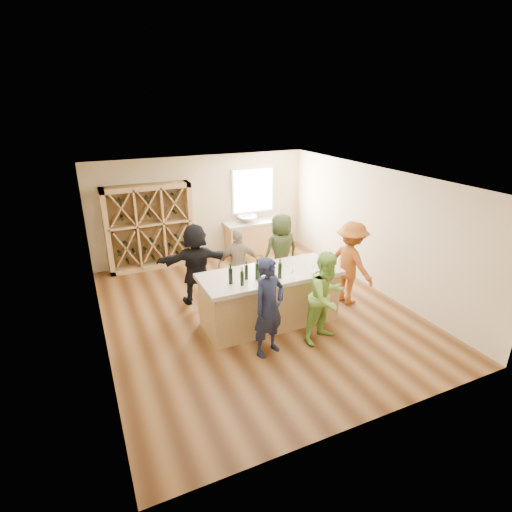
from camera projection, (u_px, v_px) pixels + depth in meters
name	position (u px, v px, depth m)	size (l,w,h in m)	color
floor	(256.00, 312.00, 8.47)	(6.00, 7.00, 0.10)	brown
ceiling	(256.00, 175.00, 7.40)	(6.00, 7.00, 0.10)	white
wall_back	(202.00, 207.00, 10.94)	(6.00, 0.10, 2.80)	#C9B692
wall_front	(375.00, 340.00, 4.94)	(6.00, 0.10, 2.80)	#C9B692
wall_left	(92.00, 275.00, 6.76)	(0.10, 7.00, 2.80)	#C9B692
wall_right	(377.00, 229.00, 9.12)	(0.10, 7.00, 2.80)	#C9B692
window_frame	(253.00, 190.00, 11.32)	(1.30, 0.06, 1.30)	white
window_pane	(253.00, 191.00, 11.29)	(1.18, 0.01, 1.18)	white
wine_rack	(150.00, 227.00, 10.23)	(2.20, 0.45, 2.20)	tan
back_counter_base	(254.00, 238.00, 11.54)	(1.60, 0.58, 0.86)	tan
back_counter_top	(254.00, 222.00, 11.37)	(1.70, 0.62, 0.06)	#B8AA97
sink	(247.00, 219.00, 11.25)	(0.54, 0.54, 0.19)	silver
faucet	(245.00, 215.00, 11.38)	(0.02, 0.02, 0.30)	silver
tasting_counter_base	(270.00, 299.00, 7.85)	(2.60, 1.00, 1.00)	tan
tasting_counter_top	(270.00, 274.00, 7.65)	(2.72, 1.12, 0.08)	#B8AA97
wine_bottle_a	(231.00, 276.00, 7.12)	(0.08, 0.08, 0.31)	black
wine_bottle_b	(242.00, 278.00, 7.06)	(0.07, 0.07, 0.27)	black
wine_bottle_c	(246.00, 272.00, 7.30)	(0.07, 0.07, 0.28)	black
wine_bottle_d	(257.00, 271.00, 7.29)	(0.08, 0.08, 0.32)	black
wine_bottle_e	(260.00, 269.00, 7.38)	(0.08, 0.08, 0.31)	black
wine_glass_a	(265.00, 279.00, 7.11)	(0.08, 0.08, 0.20)	white
wine_glass_b	(294.00, 275.00, 7.29)	(0.07, 0.07, 0.19)	white
wine_glass_c	(313.00, 270.00, 7.52)	(0.07, 0.07, 0.18)	white
wine_glass_d	(293.00, 268.00, 7.61)	(0.07, 0.07, 0.18)	white
tasting_menu_a	(262.00, 285.00, 7.12)	(0.22, 0.30, 0.00)	white
tasting_menu_b	(293.00, 277.00, 7.42)	(0.22, 0.31, 0.00)	white
tasting_menu_c	(317.00, 272.00, 7.65)	(0.20, 0.28, 0.00)	white
person_near_left	(269.00, 307.00, 6.74)	(0.65, 0.48, 1.79)	#191E38
person_near_right	(327.00, 297.00, 7.14)	(0.84, 0.46, 1.73)	#8CC64C
person_server	(351.00, 263.00, 8.51)	(1.18, 0.55, 1.83)	#994C19
person_far_mid	(239.00, 264.00, 8.75)	(0.93, 0.48, 1.59)	gray
person_far_right	(281.00, 251.00, 9.24)	(0.87, 0.57, 1.78)	#263319
person_far_left	(196.00, 264.00, 8.52)	(1.65, 0.59, 1.78)	black
wine_bottle_f	(280.00, 271.00, 7.34)	(0.07, 0.07, 0.30)	black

